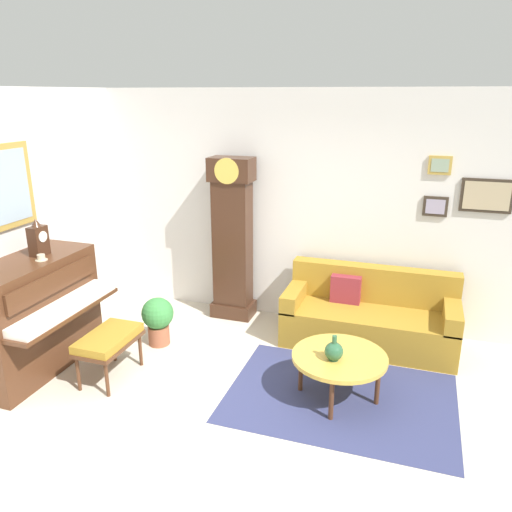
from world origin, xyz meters
name	(u,v)px	position (x,y,z in m)	size (l,w,h in m)	color
ground_plane	(229,430)	(0.00, 0.00, -0.05)	(6.40, 6.00, 0.10)	beige
wall_back	(300,209)	(0.01, 2.40, 1.40)	(5.30, 0.13, 2.80)	silver
area_rug	(340,397)	(0.85, 0.71, 0.00)	(2.10, 1.50, 0.01)	navy
piano	(33,315)	(-2.23, 0.28, 0.59)	(0.87, 1.44, 1.17)	#4C2B19
piano_bench	(109,341)	(-1.40, 0.34, 0.41)	(0.42, 0.70, 0.48)	#4C2B19
grandfather_clock	(233,243)	(-0.77, 2.13, 0.96)	(0.52, 0.34, 2.03)	#3D2316
couch	(369,317)	(0.96, 1.93, 0.31)	(1.90, 0.80, 0.84)	olive
coffee_table	(339,358)	(0.82, 0.72, 0.41)	(0.88, 0.88, 0.44)	gold
mantel_clock	(38,239)	(-2.23, 0.49, 1.34)	(0.13, 0.18, 0.38)	#3D2316
teacup	(41,258)	(-2.10, 0.36, 1.19)	(0.12, 0.12, 0.06)	beige
green_jug	(334,351)	(0.78, 0.62, 0.53)	(0.17, 0.17, 0.24)	#234C33
potted_plant	(158,318)	(-1.30, 1.13, 0.32)	(0.36, 0.36, 0.56)	#935138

